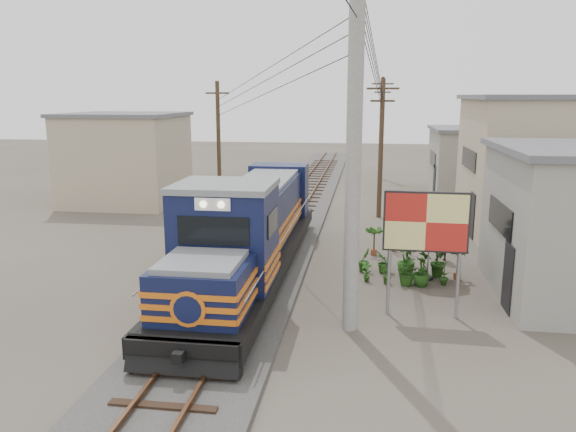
% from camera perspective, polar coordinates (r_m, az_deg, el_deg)
% --- Properties ---
extents(ground, '(120.00, 120.00, 0.00)m').
position_cam_1_polar(ground, '(16.45, -6.15, -9.93)').
color(ground, '#473F35').
rests_on(ground, ground).
extents(ballast, '(3.60, 70.00, 0.16)m').
position_cam_1_polar(ballast, '(25.78, -0.73, -1.50)').
color(ballast, '#595651').
rests_on(ballast, ground).
extents(track, '(1.15, 70.00, 0.12)m').
position_cam_1_polar(track, '(25.74, -0.73, -1.11)').
color(track, '#51331E').
rests_on(track, ground).
extents(locomotive, '(2.73, 14.83, 3.68)m').
position_cam_1_polar(locomotive, '(19.07, -3.80, -1.64)').
color(locomotive, black).
rests_on(locomotive, ground).
extents(utility_pole_main, '(0.40, 0.40, 10.00)m').
position_cam_1_polar(utility_pole_main, '(14.31, 6.72, 7.40)').
color(utility_pole_main, '#9E9B93').
rests_on(utility_pole_main, ground).
extents(wooden_pole_mid, '(1.60, 0.24, 7.00)m').
position_cam_1_polar(wooden_pole_mid, '(28.87, 9.43, 7.05)').
color(wooden_pole_mid, '#4C3826').
rests_on(wooden_pole_mid, ground).
extents(wooden_pole_far, '(1.60, 0.24, 7.50)m').
position_cam_1_polar(wooden_pole_far, '(42.82, 9.47, 9.00)').
color(wooden_pole_far, '#4C3826').
rests_on(wooden_pole_far, ground).
extents(wooden_pole_left, '(1.60, 0.24, 7.00)m').
position_cam_1_polar(wooden_pole_left, '(34.02, -7.07, 7.87)').
color(wooden_pole_left, '#4C3826').
rests_on(wooden_pole_left, ground).
extents(power_lines, '(9.65, 19.00, 3.30)m').
position_cam_1_polar(power_lines, '(23.63, -1.71, 15.54)').
color(power_lines, black).
rests_on(power_lines, ground).
extents(shophouse_mid, '(8.40, 7.35, 6.20)m').
position_cam_1_polar(shophouse_mid, '(28.28, 25.94, 4.73)').
color(shophouse_mid, tan).
rests_on(shophouse_mid, ground).
extents(shophouse_back, '(6.30, 6.30, 4.20)m').
position_cam_1_polar(shophouse_back, '(37.66, 19.07, 5.31)').
color(shophouse_back, gray).
rests_on(shophouse_back, ground).
extents(shophouse_left, '(6.30, 6.30, 5.20)m').
position_cam_1_polar(shophouse_left, '(33.92, -16.14, 5.66)').
color(shophouse_left, tan).
rests_on(shophouse_left, ground).
extents(billboard, '(2.33, 0.20, 3.60)m').
position_cam_1_polar(billboard, '(15.92, 13.83, -0.92)').
color(billboard, '#99999E').
rests_on(billboard, ground).
extents(market_umbrella, '(2.39, 2.39, 2.17)m').
position_cam_1_polar(market_umbrella, '(19.40, 14.23, -0.91)').
color(market_umbrella, black).
rests_on(market_umbrella, ground).
extents(vendor, '(0.71, 0.56, 1.72)m').
position_cam_1_polar(vendor, '(22.03, 15.31, -2.22)').
color(vendor, black).
rests_on(vendor, ground).
extents(plant_nursery, '(3.20, 2.11, 1.13)m').
position_cam_1_polar(plant_nursery, '(19.68, 12.14, -4.93)').
color(plant_nursery, '#235016').
rests_on(plant_nursery, ground).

